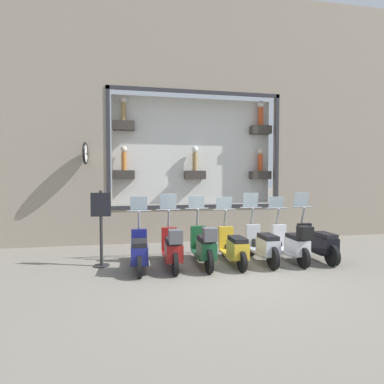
% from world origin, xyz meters
% --- Properties ---
extents(ground_plane, '(120.00, 120.00, 0.00)m').
position_xyz_m(ground_plane, '(0.00, 0.00, 0.00)').
color(ground_plane, gray).
extents(building_facade, '(1.25, 36.00, 8.11)m').
position_xyz_m(building_facade, '(3.60, 0.00, 4.13)').
color(building_facade, gray).
rests_on(building_facade, ground_plane).
extents(scooter_black_0, '(1.80, 0.61, 1.66)m').
position_xyz_m(scooter_black_0, '(0.62, -2.54, 0.43)').
color(scooter_black_0, black).
rests_on(scooter_black_0, ground_plane).
extents(scooter_white_1, '(1.79, 0.61, 1.55)m').
position_xyz_m(scooter_white_1, '(0.55, -1.80, 0.46)').
color(scooter_white_1, black).
rests_on(scooter_white_1, ground_plane).
extents(scooter_silver_2, '(1.80, 0.60, 1.66)m').
position_xyz_m(scooter_silver_2, '(0.62, -1.07, 0.44)').
color(scooter_silver_2, black).
rests_on(scooter_silver_2, ground_plane).
extents(scooter_yellow_3, '(1.79, 0.60, 1.56)m').
position_xyz_m(scooter_yellow_3, '(0.61, -0.33, 0.41)').
color(scooter_yellow_3, black).
rests_on(scooter_yellow_3, ground_plane).
extents(scooter_green_4, '(1.81, 0.60, 1.60)m').
position_xyz_m(scooter_green_4, '(0.56, 0.40, 0.48)').
color(scooter_green_4, black).
rests_on(scooter_green_4, ground_plane).
extents(scooter_red_5, '(1.80, 0.60, 1.66)m').
position_xyz_m(scooter_red_5, '(0.56, 1.14, 0.47)').
color(scooter_red_5, black).
rests_on(scooter_red_5, ground_plane).
extents(scooter_navy_6, '(1.79, 0.61, 1.60)m').
position_xyz_m(scooter_navy_6, '(0.61, 1.87, 0.42)').
color(scooter_navy_6, black).
rests_on(scooter_navy_6, ground_plane).
extents(shop_sign_post, '(0.36, 0.45, 1.76)m').
position_xyz_m(shop_sign_post, '(1.04, 2.74, 0.96)').
color(shop_sign_post, '#232326').
rests_on(shop_sign_post, ground_plane).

